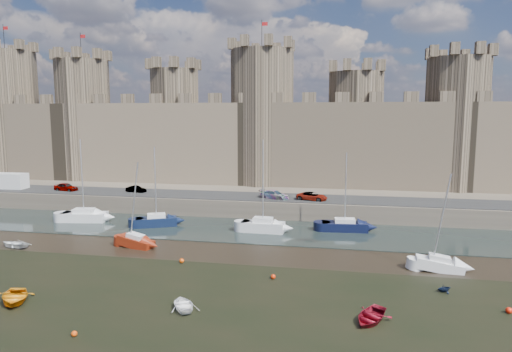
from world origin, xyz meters
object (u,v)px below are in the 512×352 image
object	(u,v)px
sailboat_2	(263,225)
sailboat_5	(439,264)
sailboat_0	(84,216)
sailboat_1	(156,220)
car_1	(136,189)
car_0	(66,187)
dinghy_0	(14,298)
car_2	(274,195)
car_3	(312,196)
sailboat_4	(136,241)
sailboat_3	(345,225)
van	(8,181)

from	to	relation	value
sailboat_2	sailboat_5	xyz separation A→B (m)	(18.76, -10.68, -0.20)
sailboat_0	sailboat_1	size ratio (longest dim) A/B	1.08
car_1	car_0	bearing A→B (deg)	104.43
sailboat_5	dinghy_0	world-z (taller)	sailboat_5
car_2	sailboat_5	bearing A→B (deg)	-118.63
car_3	sailboat_4	bearing A→B (deg)	147.51
car_3	sailboat_5	distance (m)	24.01
car_0	sailboat_4	world-z (taller)	sailboat_4
car_1	sailboat_0	bearing A→B (deg)	173.02
car_1	car_3	distance (m)	27.36
car_1	sailboat_3	size ratio (longest dim) A/B	0.33
car_1	sailboat_1	xyz separation A→B (m)	(7.65, -10.24, -2.21)
sailboat_2	sailboat_5	size ratio (longest dim) A/B	1.24
car_1	car_2	bearing A→B (deg)	-82.37
car_2	sailboat_3	xyz separation A→B (m)	(9.98, -6.85, -2.36)
car_2	car_0	bearing A→B (deg)	107.27
sailboat_5	van	bearing A→B (deg)	165.19
sailboat_5	dinghy_0	xyz separation A→B (m)	(-34.12, -14.09, -0.28)
sailboat_1	car_3	bearing A→B (deg)	0.03
sailboat_0	sailboat_2	world-z (taller)	sailboat_2
sailboat_2	car_0	bearing A→B (deg)	165.88
sailboat_3	dinghy_0	distance (m)	37.22
van	sailboat_4	distance (m)	36.49
car_2	sailboat_3	world-z (taller)	sailboat_3
car_1	sailboat_0	size ratio (longest dim) A/B	0.29
van	sailboat_1	xyz separation A→B (m)	(29.63, -9.67, -2.97)
car_1	dinghy_0	bearing A→B (deg)	-158.62
car_0	car_3	xyz separation A→B (m)	(38.90, -0.68, -0.06)
car_1	car_2	size ratio (longest dim) A/B	0.74
sailboat_1	sailboat_4	bearing A→B (deg)	-105.21
car_2	dinghy_0	xyz separation A→B (m)	(-15.41, -34.06, -2.73)
car_0	dinghy_0	world-z (taller)	car_0
sailboat_0	sailboat_2	bearing A→B (deg)	-10.33
car_0	sailboat_2	bearing A→B (deg)	-97.29
sailboat_1	sailboat_3	size ratio (longest dim) A/B	1.05
car_3	sailboat_2	distance (m)	10.88
van	dinghy_0	xyz separation A→B (m)	(28.50, -34.75, -3.38)
sailboat_5	car_2	bearing A→B (deg)	136.60
sailboat_3	car_1	bearing A→B (deg)	161.74
sailboat_2	dinghy_0	distance (m)	29.16
car_0	car_1	world-z (taller)	car_0
van	dinghy_0	world-z (taller)	van
sailboat_4	van	bearing A→B (deg)	160.82
car_2	car_3	xyz separation A→B (m)	(5.41, -0.13, -0.03)
sailboat_2	car_1	bearing A→B (deg)	156.53
van	sailboat_2	distance (m)	45.08
car_2	sailboat_4	world-z (taller)	sailboat_4
sailboat_2	sailboat_4	xyz separation A→B (m)	(-12.78, -8.88, -0.18)
sailboat_1	car_0	bearing A→B (deg)	129.44
sailboat_1	sailboat_2	xyz separation A→B (m)	(14.23, -0.31, 0.07)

